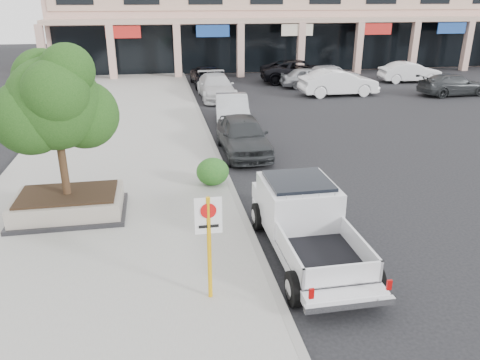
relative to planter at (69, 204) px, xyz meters
name	(u,v)px	position (x,y,z in m)	size (l,w,h in m)	color
ground	(308,236)	(6.53, -2.22, -0.48)	(120.00, 120.00, 0.00)	black
sidewalk	(116,171)	(1.03, 3.78, -0.40)	(8.00, 52.00, 0.15)	gray
curb	(221,164)	(4.98, 3.78, -0.40)	(0.20, 52.00, 0.15)	gray
strip_mall	(280,12)	(14.53, 31.72, 4.27)	(40.55, 12.43, 9.50)	tan
planter	(69,204)	(0.00, 0.00, 0.00)	(3.20, 2.20, 0.68)	black
planter_tree	(61,103)	(0.13, 0.15, 2.94)	(2.90, 2.55, 4.00)	#322013
no_parking_sign	(209,234)	(3.57, -4.71, 1.16)	(0.55, 0.09, 2.30)	#E1A20B
hedge	(213,172)	(4.40, 1.59, 0.14)	(1.10, 0.99, 0.94)	#154C18
pickup_truck	(309,226)	(6.18, -3.27, 0.38)	(2.01, 5.44, 1.71)	silver
curb_car_a	(243,135)	(6.11, 5.22, 0.30)	(1.84, 4.56, 1.55)	#292B2D
curb_car_b	(232,110)	(6.40, 9.89, 0.27)	(1.59, 4.55, 1.50)	#A8ABB0
curb_car_c	(216,87)	(6.47, 16.52, 0.28)	(2.11, 5.19, 1.51)	silver
curb_car_d	(209,77)	(6.51, 20.89, 0.22)	(2.30, 4.98, 1.39)	black
lot_car_a	(310,77)	(13.56, 19.24, 0.24)	(1.68, 4.17, 1.42)	#A5A8AD
lot_car_b	(339,83)	(14.50, 16.14, 0.36)	(1.78, 5.10, 1.68)	silver
lot_car_c	(453,85)	(21.97, 14.87, 0.21)	(1.91, 4.71, 1.37)	#282B2D
lot_car_d	(300,71)	(13.50, 21.36, 0.36)	(2.77, 6.01, 1.67)	black
lot_car_e	(331,74)	(15.40, 19.98, 0.29)	(1.81, 4.50, 1.53)	#A5A7AD
lot_car_f	(410,72)	(21.75, 20.09, 0.27)	(1.58, 4.53, 1.49)	silver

